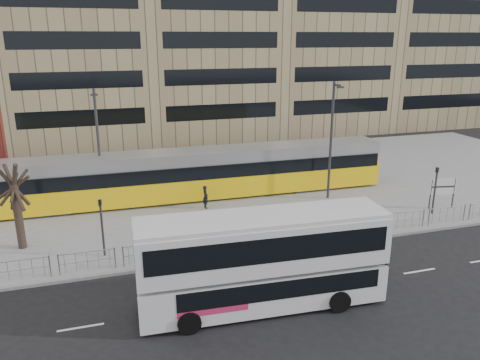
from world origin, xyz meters
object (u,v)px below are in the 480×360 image
object	(u,v)px
station_sign	(443,188)
traffic_light_east	(436,184)
tram	(186,175)
lamp_post_west	(99,143)
ad_panel	(318,228)
double_decker_bus	(263,258)
traffic_light_west	(102,220)
lamp_post_east	(332,136)
pedestrian	(205,197)
bare_tree	(10,160)

from	to	relation	value
station_sign	traffic_light_east	size ratio (longest dim) A/B	0.66
traffic_light_east	tram	bearing A→B (deg)	132.02
lamp_post_west	tram	bearing A→B (deg)	-3.11
lamp_post_west	traffic_light_east	bearing A→B (deg)	-21.46
ad_panel	double_decker_bus	bearing A→B (deg)	-130.49
station_sign	lamp_post_west	world-z (taller)	lamp_post_west
ad_panel	traffic_light_east	world-z (taller)	traffic_light_east
traffic_light_east	traffic_light_west	bearing A→B (deg)	159.90
traffic_light_east	lamp_post_west	distance (m)	21.96
lamp_post_west	double_decker_bus	bearing A→B (deg)	-67.28
traffic_light_east	lamp_post_east	size ratio (longest dim) A/B	0.38
double_decker_bus	pedestrian	world-z (taller)	double_decker_bus
lamp_post_west	bare_tree	distance (m)	7.29
double_decker_bus	traffic_light_west	xyz separation A→B (m)	(-6.37, 6.73, -0.13)
station_sign	lamp_post_east	world-z (taller)	lamp_post_east
tram	lamp_post_west	world-z (taller)	lamp_post_west
traffic_light_east	lamp_post_west	world-z (taller)	lamp_post_west
ad_panel	lamp_post_east	distance (m)	8.49
pedestrian	station_sign	bearing A→B (deg)	-112.64
double_decker_bus	lamp_post_east	xyz separation A→B (m)	(9.11, 11.54, 2.34)
ad_panel	pedestrian	distance (m)	8.53
pedestrian	bare_tree	distance (m)	12.08
double_decker_bus	bare_tree	distance (m)	14.21
ad_panel	pedestrian	world-z (taller)	pedestrian
tram	double_decker_bus	bearing A→B (deg)	-87.20
traffic_light_east	lamp_post_west	xyz separation A→B (m)	(-20.33, 7.99, 2.31)
station_sign	double_decker_bus	bearing A→B (deg)	-142.94
pedestrian	traffic_light_west	size ratio (longest dim) A/B	0.50
station_sign	traffic_light_west	distance (m)	21.71
lamp_post_east	lamp_post_west	bearing A→B (deg)	168.01
pedestrian	traffic_light_east	world-z (taller)	traffic_light_east
bare_tree	traffic_light_east	bearing A→B (deg)	-5.15
double_decker_bus	traffic_light_west	distance (m)	9.27
double_decker_bus	bare_tree	world-z (taller)	bare_tree
ad_panel	station_sign	bearing A→B (deg)	18.03
double_decker_bus	lamp_post_east	bearing A→B (deg)	54.85
traffic_light_west	lamp_post_west	world-z (taller)	lamp_post_west
station_sign	ad_panel	xyz separation A→B (m)	(-10.25, -2.42, -0.63)
traffic_light_west	lamp_post_west	size ratio (longest dim) A/B	0.40
pedestrian	lamp_post_east	distance (m)	9.55
double_decker_bus	tram	distance (m)	14.49
traffic_light_west	lamp_post_east	xyz separation A→B (m)	(15.47, 4.81, 2.47)
tram	traffic_light_west	bearing A→B (deg)	-126.33
ad_panel	traffic_light_east	size ratio (longest dim) A/B	0.44
tram	ad_panel	xyz separation A→B (m)	(5.56, -9.45, -0.93)
bare_tree	pedestrian	bearing A→B (deg)	15.74
tram	lamp_post_west	size ratio (longest dim) A/B	3.72
traffic_light_west	lamp_post_west	xyz separation A→B (m)	(0.18, 8.05, 2.31)
double_decker_bus	station_sign	xyz separation A→B (m)	(15.32, 7.45, -0.69)
traffic_light_west	traffic_light_east	bearing A→B (deg)	15.86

